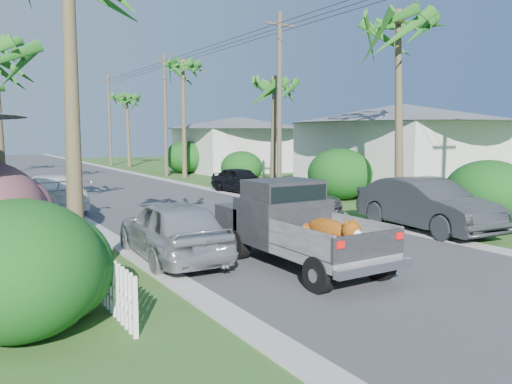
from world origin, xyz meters
TOP-DOWN VIEW (x-y plane):
  - ground at (0.00, 0.00)m, footprint 120.00×120.00m
  - road at (0.00, 25.00)m, footprint 8.00×100.00m
  - curb_left at (-4.30, 25.00)m, footprint 0.60×100.00m
  - curb_right at (4.30, 25.00)m, footprint 0.60×100.00m
  - pickup_truck at (-1.29, 2.45)m, footprint 1.98×5.12m
  - parked_car_rn at (5.00, 3.50)m, footprint 2.39×5.38m
  - parked_car_rm at (3.79, 9.01)m, footprint 1.88×4.41m
  - parked_car_rf at (5.00, 15.81)m, footprint 1.94×4.14m
  - parked_car_ln at (-3.60, 4.36)m, footprint 2.09×4.67m
  - parked_car_lf at (-5.00, 14.15)m, footprint 2.70×5.47m
  - palm_r_a at (6.30, 6.00)m, footprint 4.40×4.40m
  - palm_r_b at (6.60, 15.00)m, footprint 4.40×4.40m
  - palm_r_c at (6.20, 26.00)m, footprint 4.40×4.40m
  - palm_r_d at (6.50, 40.00)m, footprint 4.40×4.40m
  - shrub_l_a at (-7.50, 1.00)m, footprint 2.60×2.86m
  - shrub_r_a at (7.60, 3.00)m, footprint 2.80×3.08m
  - shrub_r_b at (7.80, 11.00)m, footprint 3.00×3.30m
  - shrub_r_c at (7.50, 20.00)m, footprint 2.60×2.86m
  - shrub_r_d at (8.00, 30.00)m, footprint 3.20×3.52m
  - picket_fence at (-6.00, 5.50)m, footprint 0.10×11.00m
  - house_right_near at (13.00, 12.00)m, footprint 8.00×9.00m
  - house_right_far at (13.00, 30.00)m, footprint 9.00×8.00m
  - utility_pole_b at (5.60, 13.00)m, footprint 1.60×0.26m
  - utility_pole_c at (5.60, 28.00)m, footprint 1.60×0.26m
  - utility_pole_d at (5.60, 43.00)m, footprint 1.60×0.26m

SIDE VIEW (x-z plane):
  - ground at x=0.00m, z-range 0.00..0.00m
  - road at x=0.00m, z-range 0.00..0.02m
  - curb_left at x=-4.30m, z-range 0.00..0.06m
  - curb_right at x=4.30m, z-range 0.00..0.06m
  - picket_fence at x=-6.00m, z-range 0.00..1.00m
  - parked_car_rm at x=3.79m, z-range 0.00..1.27m
  - parked_car_rf at x=5.00m, z-range 0.00..1.37m
  - parked_car_lf at x=-5.00m, z-range 0.00..1.53m
  - parked_car_ln at x=-3.60m, z-range 0.00..1.56m
  - parked_car_rn at x=5.00m, z-range 0.00..1.72m
  - pickup_truck at x=-1.29m, z-range -0.02..2.04m
  - shrub_r_c at x=7.50m, z-range 0.00..2.10m
  - shrub_l_a at x=-7.50m, z-range 0.00..2.20m
  - shrub_r_a at x=7.60m, z-range 0.00..2.30m
  - shrub_r_b at x=7.80m, z-range 0.00..2.50m
  - shrub_r_d at x=8.00m, z-range 0.00..2.60m
  - house_right_far at x=13.00m, z-range -0.18..4.42m
  - house_right_near at x=13.00m, z-range -0.18..4.62m
  - utility_pole_b at x=5.60m, z-range 0.10..9.10m
  - utility_pole_c at x=5.60m, z-range 0.10..9.10m
  - utility_pole_d at x=5.60m, z-range 0.10..9.10m
  - palm_r_b at x=6.60m, z-range 2.35..9.55m
  - palm_r_d at x=6.50m, z-range 2.73..10.74m
  - palm_r_a at x=6.30m, z-range 3.07..11.78m
  - palm_r_c at x=6.20m, z-range 3.41..12.81m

